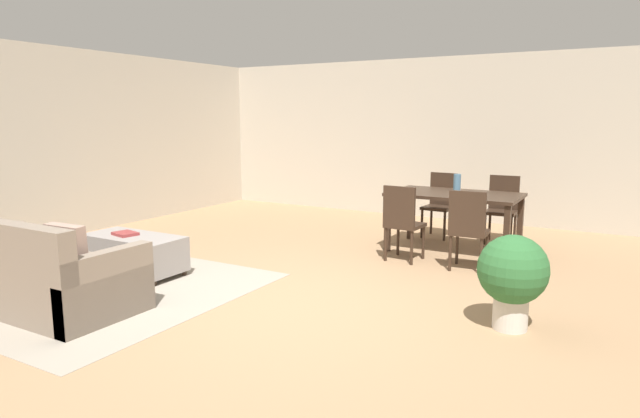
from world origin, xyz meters
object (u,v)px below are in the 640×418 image
at_px(dining_chair_far_left, 441,201).
at_px(dining_chair_near_left, 402,219).
at_px(vase_centerpiece, 457,184).
at_px(book_on_ottoman, 125,234).
at_px(couch, 33,275).
at_px(potted_plant, 513,274).
at_px(ottoman_table, 134,252).
at_px(dining_chair_near_right, 468,226).
at_px(dining_chair_far_right, 502,205).
at_px(dining_table, 455,200).

bearing_deg(dining_chair_far_left, dining_chair_near_left, -88.27).
relative_size(vase_centerpiece, book_on_ottoman, 0.95).
bearing_deg(couch, potted_plant, 22.53).
bearing_deg(ottoman_table, dining_chair_far_left, 57.18).
relative_size(dining_chair_near_left, vase_centerpiece, 3.73).
xyz_separation_m(dining_chair_near_right, dining_chair_far_right, (0.01, 1.69, 0.00)).
height_order(dining_chair_far_left, potted_plant, dining_chair_far_left).
bearing_deg(dining_chair_near_right, dining_chair_far_right, 89.66).
bearing_deg(dining_chair_near_left, dining_table, 64.79).
distance_m(dining_chair_far_left, potted_plant, 3.56).
bearing_deg(vase_centerpiece, potted_plant, -63.75).
height_order(ottoman_table, vase_centerpiece, vase_centerpiece).
distance_m(ottoman_table, dining_chair_far_right, 4.83).
bearing_deg(dining_table, potted_plant, -63.46).
distance_m(dining_chair_near_right, potted_plant, 1.72).
bearing_deg(dining_chair_far_right, couch, -122.92).
bearing_deg(dining_chair_near_left, potted_plant, -44.70).
relative_size(dining_table, book_on_ottoman, 6.18).
distance_m(dining_chair_far_right, potted_plant, 3.31).
bearing_deg(ottoman_table, dining_table, 45.45).
relative_size(dining_table, dining_chair_near_left, 1.75).
height_order(couch, dining_chair_far_right, dining_chair_far_right).
height_order(dining_table, dining_chair_far_right, dining_chair_far_right).
relative_size(dining_chair_far_left, potted_plant, 1.17).
distance_m(dining_chair_far_right, book_on_ottoman, 4.91).
bearing_deg(dining_chair_far_right, dining_chair_far_left, -176.21).
bearing_deg(couch, dining_chair_far_right, 57.08).
relative_size(dining_chair_near_right, dining_chair_far_left, 1.00).
bearing_deg(dining_chair_far_left, couch, -115.50).
xyz_separation_m(dining_table, vase_centerpiece, (0.03, -0.03, 0.22)).
distance_m(dining_chair_near_right, book_on_ottoman, 3.80).
height_order(dining_chair_near_left, vase_centerpiece, vase_centerpiece).
bearing_deg(potted_plant, vase_centerpiece, 116.25).
height_order(dining_chair_near_left, dining_chair_far_left, same).
xyz_separation_m(dining_chair_far_right, potted_plant, (0.77, -3.22, -0.06)).
relative_size(dining_table, dining_chair_far_left, 1.75).
height_order(ottoman_table, dining_chair_far_right, dining_chair_far_right).
distance_m(couch, dining_chair_near_right, 4.44).
bearing_deg(dining_chair_far_right, dining_table, -116.14).
bearing_deg(dining_chair_near_right, dining_chair_near_left, 178.36).
relative_size(dining_chair_near_right, vase_centerpiece, 3.73).
distance_m(couch, ottoman_table, 1.20).
height_order(couch, vase_centerpiece, vase_centerpiece).
bearing_deg(ottoman_table, couch, -88.51).
distance_m(dining_chair_near_left, potted_plant, 2.21).
distance_m(dining_chair_near_left, book_on_ottoman, 3.17).
bearing_deg(book_on_ottoman, dining_chair_near_right, 31.30).
xyz_separation_m(couch, dining_chair_far_right, (3.13, 4.84, 0.23)).
bearing_deg(dining_chair_near_right, dining_chair_far_left, 117.23).
height_order(ottoman_table, dining_table, dining_table).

